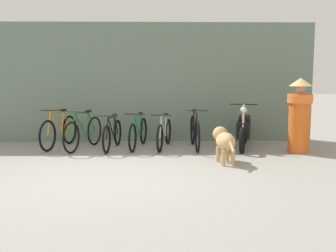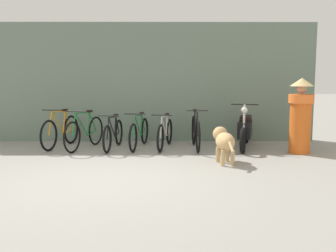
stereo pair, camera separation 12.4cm
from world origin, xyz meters
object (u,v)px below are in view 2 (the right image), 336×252
at_px(bicycle_2, 113,134).
at_px(bicycle_1, 85,133).
at_px(motorcycle, 245,130).
at_px(bicycle_4, 165,134).
at_px(bicycle_5, 196,132).
at_px(bicycle_0, 61,131).
at_px(stray_dog, 224,141).
at_px(bicycle_3, 139,133).
at_px(person_in_robes, 301,114).

bearing_deg(bicycle_2, bicycle_1, -84.99).
bearing_deg(bicycle_1, motorcycle, 109.10).
relative_size(bicycle_1, motorcycle, 0.89).
distance_m(bicycle_4, bicycle_5, 0.69).
relative_size(bicycle_0, bicycle_1, 0.98).
xyz_separation_m(bicycle_0, motorcycle, (4.19, -0.10, 0.04)).
height_order(bicycle_1, bicycle_2, bicycle_1).
height_order(bicycle_2, stray_dog, bicycle_2).
height_order(bicycle_4, stray_dog, bicycle_4).
distance_m(bicycle_5, motorcycle, 1.12).
bearing_deg(bicycle_2, bicycle_4, 103.08).
distance_m(bicycle_1, bicycle_2, 0.64).
xyz_separation_m(bicycle_4, bicycle_5, (0.69, -0.07, 0.04)).
relative_size(bicycle_3, bicycle_4, 1.03).
distance_m(bicycle_0, motorcycle, 4.19).
bearing_deg(motorcycle, bicycle_2, -72.78).
xyz_separation_m(bicycle_5, person_in_robes, (2.16, -0.54, 0.45)).
height_order(bicycle_2, bicycle_4, bicycle_4).
relative_size(bicycle_5, person_in_robes, 1.09).
bearing_deg(motorcycle, bicycle_1, -73.63).
distance_m(bicycle_1, person_in_robes, 4.69).
distance_m(bicycle_0, person_in_robes, 5.29).
relative_size(bicycle_1, bicycle_2, 1.04).
bearing_deg(motorcycle, bicycle_3, -75.65).
xyz_separation_m(bicycle_2, motorcycle, (2.96, 0.12, 0.08)).
height_order(bicycle_1, motorcycle, motorcycle).
distance_m(bicycle_3, stray_dog, 2.31).
bearing_deg(bicycle_2, bicycle_0, -92.78).
height_order(bicycle_3, stray_dog, bicycle_3).
bearing_deg(person_in_robes, bicycle_1, -48.61).
xyz_separation_m(bicycle_4, motorcycle, (1.81, 0.01, 0.08)).
bearing_deg(motorcycle, bicycle_4, -74.93).
bearing_deg(person_in_robes, bicycle_0, -50.00).
xyz_separation_m(bicycle_0, bicycle_1, (0.59, -0.19, -0.00)).
height_order(bicycle_4, bicycle_5, bicycle_5).
relative_size(bicycle_2, bicycle_5, 0.94).
bearing_deg(bicycle_0, bicycle_4, 101.95).
distance_m(bicycle_0, bicycle_1, 0.62).
bearing_deg(bicycle_1, bicycle_0, -90.63).
bearing_deg(bicycle_5, bicycle_2, -89.56).
relative_size(motorcycle, stray_dog, 1.76).
bearing_deg(bicycle_0, motorcycle, 103.13).
bearing_deg(bicycle_3, bicycle_5, 95.73).
height_order(bicycle_2, person_in_robes, person_in_robes).
xyz_separation_m(bicycle_5, stray_dog, (0.41, -1.48, 0.05)).
bearing_deg(person_in_robes, bicycle_5, -56.20).
distance_m(bicycle_4, stray_dog, 1.90).
distance_m(bicycle_1, stray_dog, 3.24).
bearing_deg(bicycle_1, stray_dog, 80.88).
height_order(bicycle_2, bicycle_5, bicycle_5).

